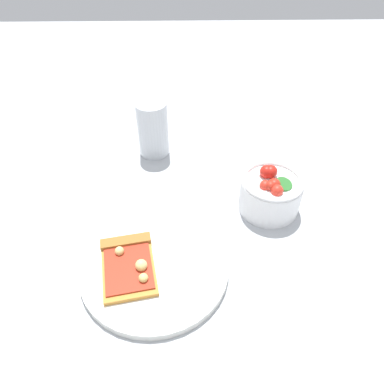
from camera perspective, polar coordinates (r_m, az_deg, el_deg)
ground_plane at (r=0.66m, az=-3.59°, el=-7.84°), size 2.40×2.40×0.00m
plate at (r=0.62m, az=-5.87°, el=-11.63°), size 0.25×0.25×0.01m
pizza_slice_main at (r=0.62m, az=-9.90°, el=-10.79°), size 0.11×0.13×0.03m
salad_bowl at (r=0.71m, az=12.20°, el=-0.08°), size 0.12×0.12×0.09m
soda_glass at (r=0.83m, az=-6.13°, el=9.49°), size 0.07×0.07×0.13m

